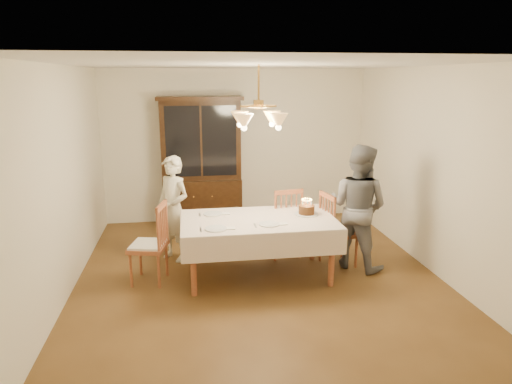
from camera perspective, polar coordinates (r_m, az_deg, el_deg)
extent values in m
plane|color=#563818|center=(5.91, 0.30, -10.39)|extent=(5.00, 5.00, 0.00)
plane|color=white|center=(5.38, 0.34, 15.69)|extent=(5.00, 5.00, 0.00)
plane|color=white|center=(7.94, -2.53, 5.76)|extent=(4.50, 0.00, 4.50)
plane|color=white|center=(3.15, 7.52, -7.44)|extent=(4.50, 0.00, 4.50)
plane|color=white|center=(5.61, -23.00, 1.13)|extent=(0.00, 5.00, 5.00)
plane|color=white|center=(6.26, 21.15, 2.54)|extent=(0.00, 5.00, 5.00)
cube|color=brown|center=(5.65, 0.31, -3.64)|extent=(1.80, 1.00, 0.04)
cube|color=white|center=(5.64, 0.31, -3.41)|extent=(1.90, 1.10, 0.01)
cylinder|color=brown|center=(5.32, -7.84, -9.23)|extent=(0.07, 0.07, 0.71)
cylinder|color=brown|center=(5.58, 9.43, -8.18)|extent=(0.07, 0.07, 0.71)
cylinder|color=brown|center=(6.10, -7.99, -6.13)|extent=(0.07, 0.07, 0.71)
cylinder|color=brown|center=(6.33, 7.09, -5.36)|extent=(0.07, 0.07, 0.71)
cube|color=black|center=(7.82, -6.69, -1.20)|extent=(1.30, 0.50, 0.80)
cube|color=black|center=(7.66, -6.93, 6.49)|extent=(1.30, 0.40, 1.30)
cube|color=black|center=(7.46, -6.87, 6.30)|extent=(1.14, 0.01, 1.14)
cube|color=black|center=(7.55, -7.07, 11.56)|extent=(1.38, 0.54, 0.06)
cube|color=brown|center=(6.41, 3.43, -4.12)|extent=(0.50, 0.48, 0.05)
cube|color=brown|center=(6.09, 4.15, 0.00)|extent=(0.40, 0.10, 0.06)
cylinder|color=brown|center=(6.70, 4.33, -5.44)|extent=(0.04, 0.04, 0.43)
cylinder|color=brown|center=(6.58, 1.40, -5.78)|extent=(0.04, 0.04, 0.43)
cylinder|color=brown|center=(6.40, 5.47, -6.40)|extent=(0.04, 0.04, 0.43)
cylinder|color=brown|center=(6.28, 2.42, -6.78)|extent=(0.04, 0.04, 0.43)
cube|color=brown|center=(5.74, -13.33, -6.70)|extent=(0.51, 0.52, 0.05)
cube|color=brown|center=(5.53, -11.75, -1.75)|extent=(0.12, 0.40, 0.06)
cylinder|color=brown|center=(6.04, -14.25, -8.10)|extent=(0.04, 0.04, 0.43)
cylinder|color=brown|center=(5.72, -15.38, -9.44)|extent=(0.04, 0.04, 0.43)
cylinder|color=brown|center=(5.94, -11.10, -8.29)|extent=(0.04, 0.04, 0.43)
cylinder|color=brown|center=(5.62, -12.06, -9.67)|extent=(0.04, 0.04, 0.43)
cube|color=white|center=(5.73, -13.35, -6.37)|extent=(0.46, 0.47, 0.03)
cube|color=brown|center=(6.18, 10.31, -5.02)|extent=(0.50, 0.51, 0.05)
cube|color=brown|center=(5.94, 8.94, -0.51)|extent=(0.11, 0.40, 0.06)
cylinder|color=brown|center=(6.21, 12.42, -7.37)|extent=(0.04, 0.04, 0.43)
cylinder|color=brown|center=(6.49, 10.72, -6.31)|extent=(0.04, 0.04, 0.43)
cylinder|color=brown|center=(6.04, 9.66, -7.84)|extent=(0.04, 0.04, 0.43)
cylinder|color=brown|center=(6.33, 8.05, -6.73)|extent=(0.04, 0.04, 0.43)
imported|color=#F0E8CB|center=(6.29, -10.30, -2.07)|extent=(0.62, 0.61, 1.45)
imported|color=slate|center=(6.08, 12.61, -1.84)|extent=(1.00, 1.00, 1.64)
cylinder|color=white|center=(5.84, 6.32, -2.76)|extent=(0.30, 0.30, 0.01)
cylinder|color=#3B1F0D|center=(5.82, 6.34, -2.18)|extent=(0.20, 0.20, 0.11)
cylinder|color=#598CD8|center=(5.81, 6.94, -1.31)|extent=(0.01, 0.01, 0.07)
sphere|color=#FFB23F|center=(5.80, 6.95, -0.93)|extent=(0.01, 0.01, 0.01)
cylinder|color=pink|center=(5.83, 6.83, -1.25)|extent=(0.01, 0.01, 0.07)
sphere|color=#FFB23F|center=(5.82, 6.84, -0.87)|extent=(0.01, 0.01, 0.01)
cylinder|color=#EACC66|center=(5.85, 6.66, -1.21)|extent=(0.01, 0.01, 0.07)
sphere|color=#FFB23F|center=(5.84, 6.67, -0.83)|extent=(0.01, 0.01, 0.01)
cylinder|color=#598CD8|center=(5.86, 6.44, -1.18)|extent=(0.01, 0.01, 0.07)
sphere|color=#FFB23F|center=(5.85, 6.45, -0.80)|extent=(0.01, 0.01, 0.01)
cylinder|color=pink|center=(5.86, 6.21, -1.18)|extent=(0.01, 0.01, 0.07)
sphere|color=#FFB23F|center=(5.84, 6.22, -0.80)|extent=(0.01, 0.01, 0.01)
cylinder|color=#EACC66|center=(5.85, 6.00, -1.20)|extent=(0.01, 0.01, 0.07)
sphere|color=#FFB23F|center=(5.83, 6.01, -0.82)|extent=(0.01, 0.01, 0.01)
cylinder|color=#598CD8|center=(5.83, 5.85, -1.24)|extent=(0.01, 0.01, 0.07)
sphere|color=#FFB23F|center=(5.82, 5.86, -0.86)|extent=(0.01, 0.01, 0.01)
cylinder|color=pink|center=(5.81, 5.77, -1.30)|extent=(0.01, 0.01, 0.07)
sphere|color=#FFB23F|center=(5.80, 5.78, -0.92)|extent=(0.01, 0.01, 0.01)
cylinder|color=#EACC66|center=(5.78, 5.79, -1.36)|extent=(0.01, 0.01, 0.07)
sphere|color=#FFB23F|center=(5.77, 5.80, -0.98)|extent=(0.01, 0.01, 0.01)
cylinder|color=#598CD8|center=(5.76, 5.89, -1.42)|extent=(0.01, 0.01, 0.07)
sphere|color=#FFB23F|center=(5.75, 5.90, -1.03)|extent=(0.01, 0.01, 0.01)
cylinder|color=pink|center=(5.75, 6.06, -1.46)|extent=(0.01, 0.01, 0.07)
sphere|color=#FFB23F|center=(5.74, 6.07, -1.08)|extent=(0.01, 0.01, 0.01)
cylinder|color=#EACC66|center=(5.74, 6.28, -1.49)|extent=(0.01, 0.01, 0.07)
sphere|color=#FFB23F|center=(5.73, 6.29, -1.10)|extent=(0.01, 0.01, 0.01)
cylinder|color=#598CD8|center=(5.74, 6.52, -1.49)|extent=(0.01, 0.01, 0.07)
sphere|color=#FFB23F|center=(5.73, 6.53, -1.11)|extent=(0.01, 0.01, 0.01)
cylinder|color=pink|center=(5.75, 6.73, -1.47)|extent=(0.01, 0.01, 0.07)
sphere|color=#FFB23F|center=(5.74, 6.74, -1.08)|extent=(0.01, 0.01, 0.01)
cylinder|color=#EACC66|center=(5.77, 6.88, -1.43)|extent=(0.01, 0.01, 0.07)
sphere|color=#FFB23F|center=(5.76, 6.89, -1.04)|extent=(0.01, 0.01, 0.01)
cylinder|color=#598CD8|center=(5.79, 6.95, -1.37)|extent=(0.01, 0.01, 0.07)
sphere|color=#FFB23F|center=(5.78, 6.96, -0.99)|extent=(0.01, 0.01, 0.01)
cylinder|color=white|center=(5.27, -5.04, -4.59)|extent=(0.25, 0.25, 0.02)
cube|color=silver|center=(5.27, -6.91, -4.71)|extent=(0.01, 0.16, 0.01)
cube|color=white|center=(5.29, -3.19, -4.53)|extent=(0.10, 0.10, 0.01)
cylinder|color=white|center=(5.41, 1.66, -4.05)|extent=(0.24, 0.24, 0.02)
cube|color=silver|center=(5.39, -0.10, -4.17)|extent=(0.01, 0.16, 0.01)
cube|color=white|center=(5.44, 3.40, -3.98)|extent=(0.10, 0.10, 0.01)
cylinder|color=white|center=(5.84, -5.40, -2.74)|extent=(0.24, 0.24, 0.02)
cube|color=silver|center=(5.83, -7.01, -2.84)|extent=(0.01, 0.16, 0.01)
cube|color=white|center=(5.85, -3.78, -2.70)|extent=(0.10, 0.10, 0.01)
cylinder|color=#BF8C3F|center=(5.38, 0.33, 13.56)|extent=(0.02, 0.02, 0.40)
cylinder|color=#BF8C3F|center=(5.39, 0.33, 10.90)|extent=(0.12, 0.12, 0.10)
cone|color=#D8994C|center=(5.63, 2.02, 9.19)|extent=(0.22, 0.22, 0.18)
sphere|color=#FFD899|center=(5.64, 2.02, 8.48)|extent=(0.07, 0.07, 0.07)
cone|color=#D8994C|center=(5.57, -2.04, 9.14)|extent=(0.22, 0.22, 0.18)
sphere|color=#FFD899|center=(5.58, -2.03, 8.42)|extent=(0.07, 0.07, 0.07)
cone|color=#D8994C|center=(5.18, -1.52, 8.77)|extent=(0.22, 0.22, 0.18)
sphere|color=#FFD899|center=(5.18, -1.51, 7.99)|extent=(0.07, 0.07, 0.07)
cone|color=#D8994C|center=(5.24, 2.83, 8.82)|extent=(0.22, 0.22, 0.18)
sphere|color=#FFD899|center=(5.25, 2.82, 8.06)|extent=(0.07, 0.07, 0.07)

